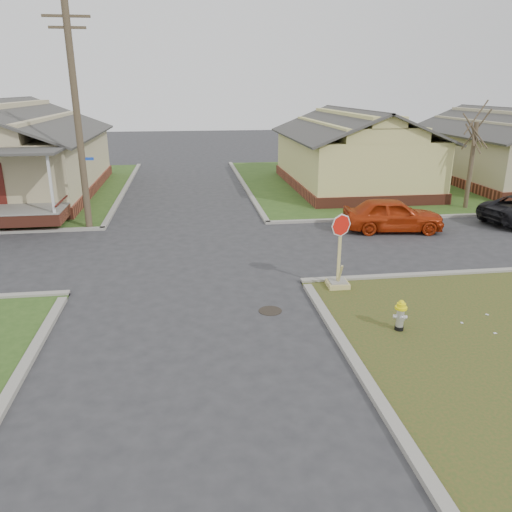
{
  "coord_description": "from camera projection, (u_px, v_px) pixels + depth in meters",
  "views": [
    {
      "loc": [
        0.09,
        -12.81,
        5.83
      ],
      "look_at": [
        2.01,
        1.0,
        1.1
      ],
      "focal_mm": 35.0,
      "sensor_mm": 36.0,
      "label": 1
    }
  ],
  "objects": [
    {
      "name": "curbs",
      "position": [
        188.0,
        252.0,
        18.56
      ],
      "size": [
        80.0,
        40.0,
        0.12
      ],
      "primitive_type": null,
      "color": "gray",
      "rests_on": "ground"
    },
    {
      "name": "side_house_yellow",
      "position": [
        352.0,
        151.0,
        29.95
      ],
      "size": [
        7.6,
        11.6,
        4.7
      ],
      "color": "brown",
      "rests_on": "ground"
    },
    {
      "name": "tree_mid_right",
      "position": [
        471.0,
        166.0,
        24.58
      ],
      "size": [
        0.22,
        0.22,
        4.2
      ],
      "primitive_type": "cylinder",
      "color": "#473929",
      "rests_on": "verge_far_right"
    },
    {
      "name": "corner_house",
      "position": [
        1.0,
        155.0,
        27.48
      ],
      "size": [
        10.1,
        15.5,
        5.3
      ],
      "color": "brown",
      "rests_on": "ground"
    },
    {
      "name": "manhole",
      "position": [
        270.0,
        311.0,
        13.69
      ],
      "size": [
        0.64,
        0.64,
        0.01
      ],
      "primitive_type": "cylinder",
      "color": "black",
      "rests_on": "ground"
    },
    {
      "name": "red_sedan",
      "position": [
        393.0,
        215.0,
        21.09
      ],
      "size": [
        4.36,
        2.2,
        1.42
      ],
      "primitive_type": "imported",
      "rotation": [
        0.0,
        0.0,
        1.44
      ],
      "color": "#AD2D0C",
      "rests_on": "ground"
    },
    {
      "name": "stop_sign",
      "position": [
        338.0,
        271.0,
        15.08
      ],
      "size": [
        0.65,
        0.64,
        2.29
      ],
      "rotation": [
        0.0,
        0.0,
        -0.03
      ],
      "color": "tan",
      "rests_on": "ground"
    },
    {
      "name": "utility_pole",
      "position": [
        77.0,
        118.0,
        20.17
      ],
      "size": [
        1.8,
        0.28,
        9.0
      ],
      "color": "#473929",
      "rests_on": "ground"
    },
    {
      "name": "fire_hydrant",
      "position": [
        400.0,
        314.0,
        12.38
      ],
      "size": [
        0.3,
        0.3,
        0.81
      ],
      "rotation": [
        0.0,
        0.0,
        -0.33
      ],
      "color": "black",
      "rests_on": "ground"
    },
    {
      "name": "side_house_tan",
      "position": [
        506.0,
        148.0,
        31.25
      ],
      "size": [
        7.6,
        11.6,
        4.7
      ],
      "color": "brown",
      "rests_on": "ground"
    },
    {
      "name": "ground",
      "position": [
        189.0,
        308.0,
        13.87
      ],
      "size": [
        120.0,
        120.0,
        0.0
      ],
      "primitive_type": "plane",
      "color": "#2C2C2F",
      "rests_on": "ground"
    }
  ]
}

